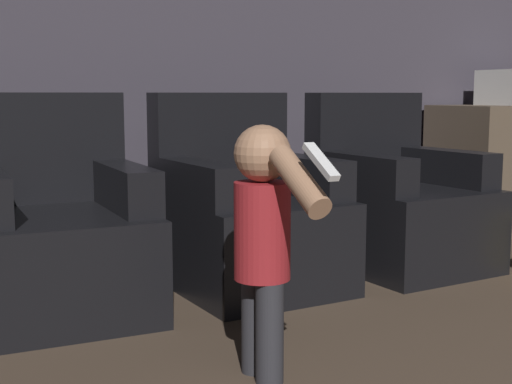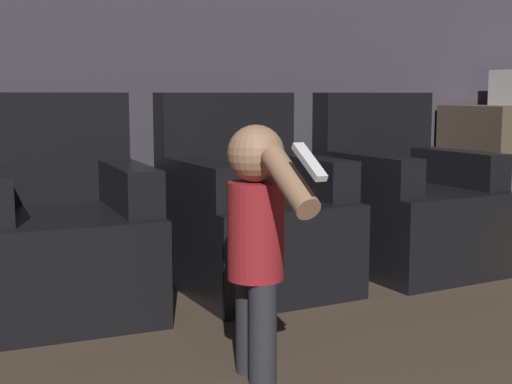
% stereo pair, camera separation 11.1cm
% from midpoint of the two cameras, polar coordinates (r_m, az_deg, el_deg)
% --- Properties ---
extents(wall_back, '(8.40, 0.05, 2.60)m').
position_cam_midpoint_polar(wall_back, '(4.35, -8.58, 11.99)').
color(wall_back, '#3D3842').
rests_on(wall_back, ground_plane).
extents(armchair_left, '(0.79, 0.90, 0.99)m').
position_cam_midpoint_polar(armchair_left, '(3.36, -14.46, -3.35)').
color(armchair_left, black).
rests_on(armchair_left, ground_plane).
extents(armchair_middle, '(0.80, 0.91, 0.99)m').
position_cam_midpoint_polar(armchair_middle, '(3.65, 0.48, -2.22)').
color(armchair_middle, black).
rests_on(armchair_middle, ground_plane).
extents(armchair_right, '(0.82, 0.93, 0.99)m').
position_cam_midpoint_polar(armchair_right, '(4.14, 12.57, -1.19)').
color(armchair_right, black).
rests_on(armchair_right, ground_plane).
extents(person_toddler, '(0.19, 0.60, 0.88)m').
position_cam_midpoint_polar(person_toddler, '(2.41, 1.40, -3.16)').
color(person_toddler, '#28282D').
rests_on(person_toddler, ground_plane).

